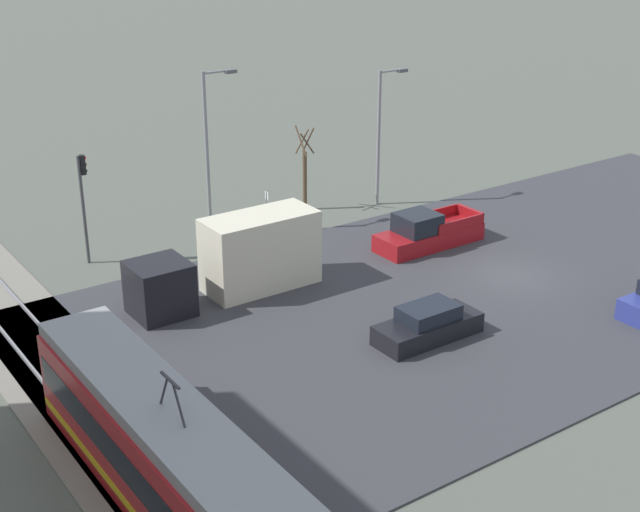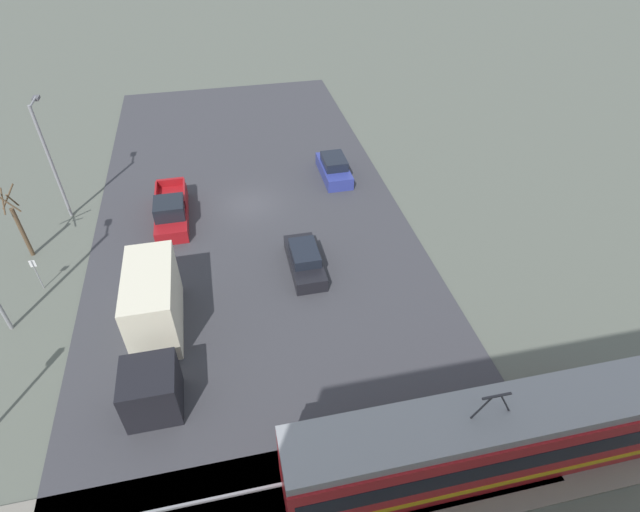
% 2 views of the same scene
% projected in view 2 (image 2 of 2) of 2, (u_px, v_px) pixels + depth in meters
% --- Properties ---
extents(ground_plane, '(320.00, 320.00, 0.00)m').
position_uv_depth(ground_plane, '(249.00, 205.00, 34.68)').
color(ground_plane, '#565B51').
extents(road_surface, '(20.16, 44.33, 0.08)m').
position_uv_depth(road_surface, '(249.00, 205.00, 34.65)').
color(road_surface, '#38383D').
rests_on(road_surface, ground).
extents(rail_bed, '(57.09, 4.40, 0.22)m').
position_uv_depth(rail_bed, '(306.00, 499.00, 19.07)').
color(rail_bed, gray).
rests_on(rail_bed, ground).
extents(light_rail_tram, '(15.30, 2.61, 4.58)m').
position_uv_depth(light_rail_tram, '(480.00, 440.00, 19.10)').
color(light_rail_tram, '#B21E23').
rests_on(light_rail_tram, ground).
extents(box_truck, '(2.36, 8.79, 3.44)m').
position_uv_depth(box_truck, '(153.00, 320.00, 24.04)').
color(box_truck, black).
rests_on(box_truck, ground).
extents(pickup_truck, '(2.03, 5.83, 1.87)m').
position_uv_depth(pickup_truck, '(171.00, 211.00, 32.77)').
color(pickup_truck, maroon).
rests_on(pickup_truck, ground).
extents(sedan_car_0, '(1.77, 4.56, 1.44)m').
position_uv_depth(sedan_car_0, '(305.00, 260.00, 29.07)').
color(sedan_car_0, black).
rests_on(sedan_car_0, ground).
extents(sedan_car_1, '(1.88, 4.47, 1.60)m').
position_uv_depth(sedan_car_1, '(334.00, 168.00, 37.15)').
color(sedan_car_1, navy).
rests_on(sedan_car_1, ground).
extents(street_tree, '(1.14, 0.95, 4.83)m').
position_uv_depth(street_tree, '(19.00, 226.00, 29.12)').
color(street_tree, brown).
rests_on(street_tree, ground).
extents(street_lamp_mid_block, '(0.36, 1.95, 7.74)m').
position_uv_depth(street_lamp_mid_block, '(49.00, 154.00, 31.05)').
color(street_lamp_mid_block, gray).
rests_on(street_lamp_mid_block, ground).
extents(no_parking_sign, '(0.32, 0.08, 2.01)m').
position_uv_depth(no_parking_sign, '(36.00, 272.00, 27.43)').
color(no_parking_sign, gray).
rests_on(no_parking_sign, ground).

